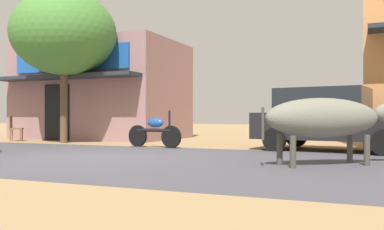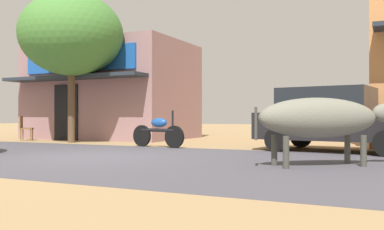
{
  "view_description": "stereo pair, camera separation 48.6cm",
  "coord_description": "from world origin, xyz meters",
  "px_view_note": "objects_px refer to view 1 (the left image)",
  "views": [
    {
      "loc": [
        5.79,
        -7.95,
        0.9
      ],
      "look_at": [
        1.8,
        1.61,
        0.93
      ],
      "focal_mm": 40.34,
      "sensor_mm": 36.0,
      "label": 1
    },
    {
      "loc": [
        6.23,
        -7.76,
        0.9
      ],
      "look_at": [
        1.8,
        1.61,
        0.93
      ],
      "focal_mm": 40.34,
      "sensor_mm": 36.0,
      "label": 2
    }
  ],
  "objects_px": {
    "parked_motorcycle": "(155,131)",
    "cafe_chair_near_tree": "(14,127)",
    "roadside_tree": "(64,34)",
    "cow_far_dark": "(326,118)",
    "parked_hatchback_car": "(331,119)"
  },
  "relations": [
    {
      "from": "parked_motorcycle",
      "to": "cafe_chair_near_tree",
      "type": "height_order",
      "value": "parked_motorcycle"
    },
    {
      "from": "roadside_tree",
      "to": "cow_far_dark",
      "type": "relative_size",
      "value": 2.02
    },
    {
      "from": "roadside_tree",
      "to": "cafe_chair_near_tree",
      "type": "height_order",
      "value": "roadside_tree"
    },
    {
      "from": "cow_far_dark",
      "to": "cafe_chair_near_tree",
      "type": "bearing_deg",
      "value": 161.36
    },
    {
      "from": "parked_hatchback_car",
      "to": "parked_motorcycle",
      "type": "bearing_deg",
      "value": -172.0
    },
    {
      "from": "cow_far_dark",
      "to": "roadside_tree",
      "type": "bearing_deg",
      "value": 158.15
    },
    {
      "from": "parked_hatchback_car",
      "to": "roadside_tree",
      "type": "bearing_deg",
      "value": 179.91
    },
    {
      "from": "roadside_tree",
      "to": "cow_far_dark",
      "type": "bearing_deg",
      "value": -21.85
    },
    {
      "from": "parked_hatchback_car",
      "to": "cow_far_dark",
      "type": "relative_size",
      "value": 1.67
    },
    {
      "from": "cow_far_dark",
      "to": "cafe_chair_near_tree",
      "type": "height_order",
      "value": "cow_far_dark"
    },
    {
      "from": "parked_motorcycle",
      "to": "cow_far_dark",
      "type": "bearing_deg",
      "value": -29.65
    },
    {
      "from": "parked_hatchback_car",
      "to": "parked_motorcycle",
      "type": "relative_size",
      "value": 2.32
    },
    {
      "from": "roadside_tree",
      "to": "parked_motorcycle",
      "type": "height_order",
      "value": "roadside_tree"
    },
    {
      "from": "parked_hatchback_car",
      "to": "cafe_chair_near_tree",
      "type": "distance_m",
      "value": 11.15
    },
    {
      "from": "cow_far_dark",
      "to": "parked_hatchback_car",
      "type": "bearing_deg",
      "value": 93.28
    }
  ]
}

